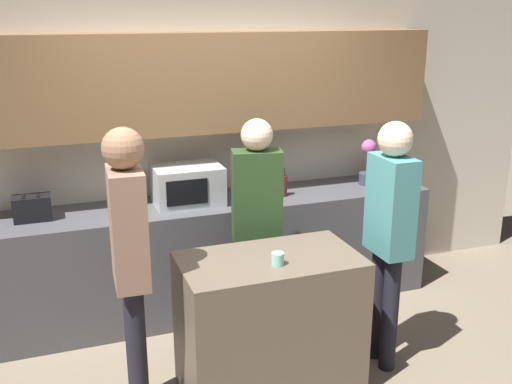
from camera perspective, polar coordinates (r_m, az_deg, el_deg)
name	(u,v)px	position (r m, az deg, el deg)	size (l,w,h in m)	color
back_wall	(202,117)	(4.83, -5.17, 7.11)	(6.40, 0.40, 2.70)	beige
back_counter	(214,255)	(4.88, -4.01, -6.00)	(3.60, 0.62, 0.91)	#4C4C51
kitchen_island	(269,324)	(3.88, 1.28, -12.45)	(1.11, 0.62, 0.91)	brown
microwave	(188,185)	(4.65, -6.53, 0.67)	(0.52, 0.39, 0.30)	#B7BABC
toaster	(32,208)	(4.56, -20.54, -1.44)	(0.26, 0.16, 0.18)	black
potted_plant	(368,162)	(5.21, 10.60, 2.83)	(0.14, 0.14, 0.40)	#333D4C
bottle_0	(250,183)	(4.77, -0.60, 0.89)	(0.09, 0.09, 0.32)	#472814
bottle_1	(257,181)	(4.89, 0.12, 1.02)	(0.08, 0.08, 0.27)	#472814
bottle_2	(266,182)	(4.91, 1.00, 0.99)	(0.08, 0.08, 0.24)	#194723
bottle_3	(283,185)	(4.82, 2.60, 0.64)	(0.07, 0.07, 0.23)	maroon
cup_0	(278,259)	(3.57, 2.07, -6.38)	(0.08, 0.08, 0.08)	#87D5C1
person_left	(130,250)	(3.47, -11.94, -5.42)	(0.23, 0.35, 1.76)	black
person_center	(257,214)	(4.19, 0.08, -2.10)	(0.37, 0.26, 1.66)	black
person_right	(389,225)	(4.00, 12.59, -3.10)	(0.22, 0.34, 1.70)	black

